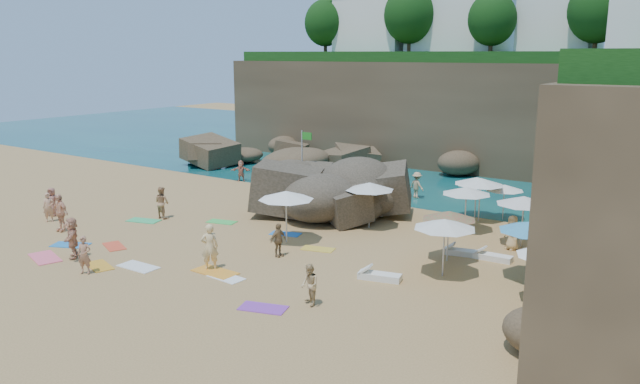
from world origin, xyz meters
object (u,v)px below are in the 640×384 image
Objects in this scene: person_stand_4 at (512,233)px; person_stand_3 at (278,240)px; flag_pole at (304,154)px; parasol_1 at (375,177)px; person_stand_6 at (210,247)px; rock_outcrop at (322,210)px; person_stand_5 at (241,171)px; parasol_2 at (505,188)px; person_stand_0 at (49,207)px; person_stand_1 at (162,202)px; person_stand_2 at (417,185)px; parasol_0 at (481,182)px; lounger_0 at (370,210)px.

person_stand_3 is at bearing -111.54° from person_stand_4.
flag_pole is 15.04m from person_stand_4.
parasol_1 is 8.84m from person_stand_3.
person_stand_6 is at bearing -69.22° from flag_pole.
rock_outcrop is at bearing -39.70° from flag_pole.
person_stand_5 is at bearing 54.95° from person_stand_3.
parasol_2 is at bearing -19.63° from person_stand_3.
person_stand_0 is at bearing -50.94° from person_stand_6.
person_stand_1 is 15.16m from person_stand_2.
person_stand_0 is 12.25m from person_stand_6.
person_stand_2 is at bearing 168.08° from person_stand_4.
parasol_0 reaches higher than parasol_2.
person_stand_6 is at bearing -114.86° from parasol_0.
person_stand_0 is 0.80× the size of person_stand_6.
parasol_0 is 1.02× the size of parasol_1.
flag_pole is 2.48× the size of person_stand_2.
person_stand_4 is (8.04, 6.79, 0.04)m from person_stand_3.
person_stand_1 reaches higher than person_stand_2.
flag_pole is at bearing 45.73° from person_stand_2.
person_stand_2 is at bearing 149.91° from parasol_0.
flag_pole is 14.90m from person_stand_0.
parasol_0 reaches higher than person_stand_5.
person_stand_6 is (7.91, -4.42, 0.10)m from person_stand_1.
flag_pole is at bearing -166.55° from person_stand_4.
person_stand_1 is at bearing -146.31° from parasol_2.
rock_outcrop reaches higher than person_stand_3.
rock_outcrop is at bearing -155.09° from lounger_0.
parasol_1 is at bearing -141.22° from person_stand_1.
person_stand_6 is at bearing 163.96° from person_stand_3.
parasol_2 is 16.27m from person_stand_6.
flag_pole is 6.48m from parasol_1.
person_stand_0 is at bearing -140.16° from parasol_1.
parasol_2 is at bearing 22.02° from rock_outcrop.
parasol_0 is (8.19, 2.75, 2.12)m from rock_outcrop.
person_stand_6 is (-1.06, -11.63, -1.11)m from parasol_1.
person_stand_1 is 9.06m from person_stand_6.
person_stand_3 is (3.17, -7.94, 0.75)m from rock_outcrop.
person_stand_1 is at bearing -77.63° from person_stand_6.
person_stand_4 is (2.04, -4.86, -0.96)m from parasol_2.
rock_outcrop is at bearing -128.50° from person_stand_6.
lounger_0 is 11.80m from person_stand_6.
rock_outcrop is 10.04m from parasol_2.
lounger_0 is 8.90m from person_stand_3.
parasol_0 is at bearing -147.20° from person_stand_1.
person_stand_1 is at bearing 88.19° from person_stand_3.
parasol_2 is (6.20, 2.90, -0.33)m from parasol_1.
person_stand_4 is at bearing 177.66° from person_stand_6.
person_stand_1 is (-6.01, -6.41, 0.86)m from rock_outcrop.
rock_outcrop is 11.03m from person_stand_6.
parasol_1 is at bearing -13.43° from lounger_0.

